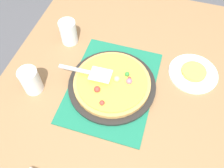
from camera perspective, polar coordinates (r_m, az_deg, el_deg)
The scene contains 10 objects.
ground_plane at distance 1.71m, azimuth 0.00°, elevation -14.38°, with size 8.00×8.00×0.00m, color #4C4C51.
dining_table at distance 1.13m, azimuth 0.00°, elevation -3.63°, with size 1.40×1.00×0.75m.
placemat at distance 1.03m, azimuth 0.00°, elevation -0.52°, with size 0.48×0.36×0.01m, color #196B4C.
pizza_pan at distance 1.02m, azimuth 0.00°, elevation -0.22°, with size 0.38×0.38×0.01m, color black.
pizza at distance 1.01m, azimuth 0.02°, elevation 0.38°, with size 0.33×0.33×0.05m.
plate_near_left at distance 1.13m, azimuth 19.00°, elevation 2.48°, with size 0.22×0.22×0.01m, color white.
served_slice_left at distance 1.12m, azimuth 19.18°, elevation 2.87°, with size 0.11×0.11×0.02m, color #EAB747.
cup_near at distance 1.18m, azimuth -10.49°, elevation 12.24°, with size 0.08×0.08×0.12m, color white.
cup_far at distance 1.03m, azimuth -19.04°, elevation 0.78°, with size 0.08×0.08×0.12m, color white.
pizza_server at distance 1.00m, azimuth -5.45°, elevation 2.76°, with size 0.07×0.23×0.01m.
Camera 1 is at (-0.54, -0.16, 1.62)m, focal length 37.81 mm.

